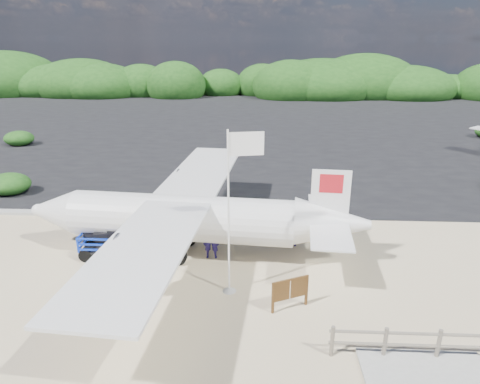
% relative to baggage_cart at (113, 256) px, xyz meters
% --- Properties ---
extents(ground, '(160.00, 160.00, 0.00)m').
position_rel_baggage_cart_xyz_m(ground, '(5.33, -0.64, 0.00)').
color(ground, beige).
extents(asphalt_apron, '(90.00, 50.00, 0.04)m').
position_rel_baggage_cart_xyz_m(asphalt_apron, '(5.33, 29.36, 0.00)').
color(asphalt_apron, '#B2B2B2').
rests_on(asphalt_apron, ground).
extents(lagoon, '(9.00, 7.00, 0.40)m').
position_rel_baggage_cart_xyz_m(lagoon, '(-3.67, 0.86, 0.00)').
color(lagoon, '#B2B2B2').
rests_on(lagoon, ground).
extents(vegetation_band, '(124.00, 8.00, 4.40)m').
position_rel_baggage_cart_xyz_m(vegetation_band, '(5.33, 54.36, 0.00)').
color(vegetation_band, '#B2B2B2').
rests_on(vegetation_band, ground).
extents(fence, '(6.40, 2.00, 1.10)m').
position_rel_baggage_cart_xyz_m(fence, '(11.33, -5.64, 0.00)').
color(fence, '#B2B2B2').
rests_on(fence, ground).
extents(baggage_cart, '(2.66, 1.52, 1.33)m').
position_rel_baggage_cart_xyz_m(baggage_cart, '(0.00, 0.00, 0.00)').
color(baggage_cart, '#0E36DB').
rests_on(baggage_cart, ground).
extents(flagpole, '(1.27, 0.73, 5.98)m').
position_rel_baggage_cart_xyz_m(flagpole, '(5.12, -2.42, 0.00)').
color(flagpole, white).
rests_on(flagpole, ground).
extents(signboard, '(1.37, 0.74, 1.20)m').
position_rel_baggage_cart_xyz_m(signboard, '(7.25, -3.40, 0.00)').
color(signboard, brown).
rests_on(signboard, ground).
extents(crew_a, '(0.70, 0.46, 1.90)m').
position_rel_baggage_cart_xyz_m(crew_a, '(4.18, 0.09, 0.95)').
color(crew_a, navy).
rests_on(crew_a, ground).
extents(crew_b, '(1.12, 0.97, 1.95)m').
position_rel_baggage_cart_xyz_m(crew_b, '(7.40, 1.40, 0.98)').
color(crew_b, navy).
rests_on(crew_b, ground).
extents(crew_c, '(0.94, 0.64, 1.49)m').
position_rel_baggage_cart_xyz_m(crew_c, '(5.86, 1.80, 0.74)').
color(crew_c, navy).
rests_on(crew_c, ground).
extents(aircraft_large, '(18.41, 18.41, 5.10)m').
position_rel_baggage_cart_xyz_m(aircraft_large, '(14.73, 27.21, 0.00)').
color(aircraft_large, '#B2B2B2').
rests_on(aircraft_large, ground).
extents(aircraft_small, '(11.57, 11.57, 2.96)m').
position_rel_baggage_cart_xyz_m(aircraft_small, '(-6.13, 36.36, 0.00)').
color(aircraft_small, '#B2B2B2').
rests_on(aircraft_small, ground).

